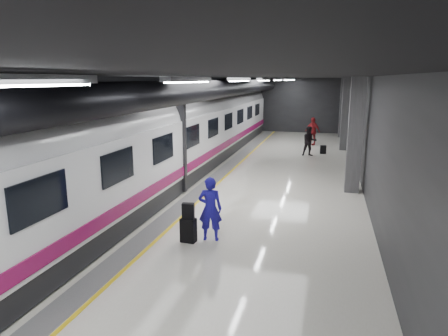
% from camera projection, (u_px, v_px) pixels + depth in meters
% --- Properties ---
extents(ground, '(40.00, 40.00, 0.00)m').
position_uv_depth(ground, '(229.00, 197.00, 15.25)').
color(ground, silver).
rests_on(ground, ground).
extents(platform_hall, '(10.02, 40.02, 4.51)m').
position_uv_depth(platform_hall, '(228.00, 102.00, 15.46)').
color(platform_hall, black).
rests_on(platform_hall, ground).
extents(train, '(3.05, 38.00, 4.05)m').
position_uv_depth(train, '(149.00, 140.00, 15.61)').
color(train, black).
rests_on(train, ground).
extents(traveler_main, '(0.72, 0.53, 1.81)m').
position_uv_depth(traveler_main, '(210.00, 209.00, 11.00)').
color(traveler_main, '#221AC7').
rests_on(traveler_main, ground).
extents(suitcase_main, '(0.44, 0.30, 0.68)m').
position_uv_depth(suitcase_main, '(188.00, 230.00, 10.97)').
color(suitcase_main, black).
rests_on(suitcase_main, ground).
extents(shoulder_bag, '(0.35, 0.21, 0.44)m').
position_uv_depth(shoulder_bag, '(188.00, 211.00, 10.85)').
color(shoulder_bag, black).
rests_on(shoulder_bag, suitcase_main).
extents(traveler_far_a, '(0.98, 0.85, 1.72)m').
position_uv_depth(traveler_far_a, '(309.00, 141.00, 23.22)').
color(traveler_far_a, black).
rests_on(traveler_far_a, ground).
extents(traveler_far_b, '(1.19, 0.93, 1.88)m').
position_uv_depth(traveler_far_b, '(313.00, 131.00, 27.12)').
color(traveler_far_b, maroon).
rests_on(traveler_far_b, ground).
extents(suitcase_far, '(0.38, 0.28, 0.51)m').
position_uv_depth(suitcase_far, '(323.00, 150.00, 24.03)').
color(suitcase_far, black).
rests_on(suitcase_far, ground).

